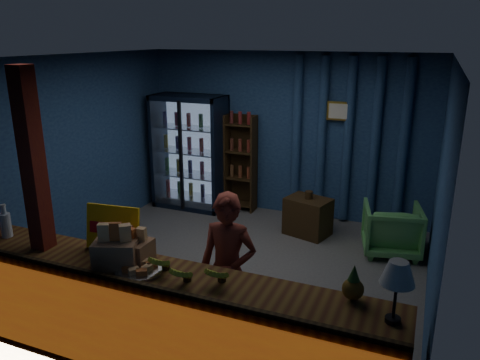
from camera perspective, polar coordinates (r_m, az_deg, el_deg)
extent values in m
plane|color=#515154|center=(6.01, -1.16, -10.80)|extent=(4.60, 4.60, 0.00)
plane|color=navy|center=(7.53, 5.55, 5.47)|extent=(4.60, 0.00, 4.60)
plane|color=navy|center=(3.74, -15.06, -7.52)|extent=(4.60, 0.00, 4.60)
plane|color=navy|center=(6.76, -19.42, 3.20)|extent=(0.00, 4.40, 4.40)
plane|color=navy|center=(5.09, 23.20, -1.67)|extent=(0.00, 4.40, 4.40)
plane|color=#472D19|center=(5.31, -1.33, 14.79)|extent=(4.60, 4.60, 0.00)
cube|color=brown|center=(4.35, -11.72, -15.96)|extent=(4.40, 0.55, 0.95)
cube|color=red|center=(4.15, -14.05, -17.87)|extent=(4.35, 0.02, 0.81)
cube|color=#362611|center=(3.91, -14.41, -11.76)|extent=(4.40, 0.04, 0.04)
cube|color=maroon|center=(4.61, -23.26, -3.57)|extent=(0.16, 0.16, 2.60)
cube|color=black|center=(8.11, -5.23, 3.81)|extent=(1.20, 0.06, 1.90)
cube|color=black|center=(8.17, -9.66, 3.72)|extent=(0.06, 0.60, 1.90)
cube|color=black|center=(7.63, -2.37, 3.00)|extent=(0.06, 0.60, 1.90)
cube|color=black|center=(7.72, -6.35, 9.95)|extent=(1.20, 0.60, 0.08)
cube|color=black|center=(8.15, -5.93, -2.84)|extent=(1.20, 0.60, 0.08)
cube|color=#99B2D8|center=(8.07, -5.39, 3.73)|extent=(1.08, 0.02, 1.74)
cube|color=white|center=(7.65, -7.14, 2.91)|extent=(1.12, 0.02, 1.78)
cube|color=black|center=(7.63, -7.21, 2.87)|extent=(0.05, 0.05, 1.80)
cube|color=silver|center=(8.10, -5.96, -1.98)|extent=(1.08, 0.48, 0.02)
cylinder|color=red|center=(8.28, -8.73, -0.72)|extent=(0.07, 0.07, 0.22)
cylinder|color=#19641E|center=(8.17, -7.38, -0.91)|extent=(0.07, 0.07, 0.22)
cylinder|color=#A59019|center=(8.06, -5.99, -1.11)|extent=(0.07, 0.07, 0.22)
cylinder|color=navy|center=(7.96, -4.56, -1.31)|extent=(0.07, 0.07, 0.22)
cylinder|color=maroon|center=(7.87, -3.10, -1.51)|extent=(0.07, 0.07, 0.22)
cube|color=silver|center=(7.98, -6.05, 0.73)|extent=(1.08, 0.48, 0.02)
cylinder|color=#19641E|center=(8.16, -8.86, 1.95)|extent=(0.07, 0.07, 0.22)
cylinder|color=#A59019|center=(8.05, -7.49, 1.79)|extent=(0.07, 0.07, 0.22)
cylinder|color=navy|center=(7.95, -6.08, 1.63)|extent=(0.07, 0.07, 0.22)
cylinder|color=maroon|center=(7.84, -4.63, 1.46)|extent=(0.07, 0.07, 0.22)
cylinder|color=red|center=(7.75, -3.15, 1.29)|extent=(0.07, 0.07, 0.22)
cube|color=silver|center=(7.88, -6.14, 3.52)|extent=(1.08, 0.48, 0.02)
cylinder|color=#A59019|center=(8.07, -8.99, 4.69)|extent=(0.07, 0.07, 0.22)
cylinder|color=navy|center=(7.96, -7.60, 4.57)|extent=(0.07, 0.07, 0.22)
cylinder|color=maroon|center=(7.85, -6.17, 4.44)|extent=(0.07, 0.07, 0.22)
cylinder|color=red|center=(7.74, -4.70, 4.31)|extent=(0.07, 0.07, 0.22)
cylinder|color=#19641E|center=(7.65, -3.20, 4.18)|extent=(0.07, 0.07, 0.22)
cube|color=silver|center=(7.79, -6.23, 6.38)|extent=(1.08, 0.48, 0.02)
cylinder|color=navy|center=(7.99, -9.12, 7.49)|extent=(0.07, 0.07, 0.22)
cylinder|color=maroon|center=(7.88, -7.71, 7.41)|extent=(0.07, 0.07, 0.22)
cylinder|color=red|center=(7.77, -6.27, 7.32)|extent=(0.07, 0.07, 0.22)
cylinder|color=#19641E|center=(7.66, -4.78, 7.23)|extent=(0.07, 0.07, 0.22)
cylinder|color=#A59019|center=(7.57, -3.25, 7.13)|extent=(0.07, 0.07, 0.22)
cube|color=#362611|center=(7.83, 0.43, 2.25)|extent=(0.50, 0.02, 1.60)
cube|color=#362611|center=(7.80, -1.53, 2.19)|extent=(0.03, 0.28, 1.60)
cube|color=#362611|center=(7.63, 1.70, 1.84)|extent=(0.03, 0.28, 1.60)
cube|color=#362611|center=(7.92, 0.07, -2.87)|extent=(0.46, 0.26, 0.02)
cube|color=#362611|center=(7.78, 0.07, 0.24)|extent=(0.46, 0.26, 0.02)
cube|color=#362611|center=(7.66, 0.07, 3.46)|extent=(0.46, 0.26, 0.02)
cube|color=#362611|center=(7.57, 0.07, 6.77)|extent=(0.46, 0.26, 0.02)
cylinder|color=navy|center=(7.42, 6.89, 5.25)|extent=(0.14, 0.14, 2.50)
cylinder|color=navy|center=(7.32, 9.91, 4.96)|extent=(0.14, 0.14, 2.50)
cylinder|color=navy|center=(7.25, 13.00, 4.65)|extent=(0.14, 0.14, 2.50)
cylinder|color=navy|center=(7.20, 16.13, 4.32)|extent=(0.14, 0.14, 2.50)
cylinder|color=navy|center=(7.17, 19.31, 3.97)|extent=(0.14, 0.14, 2.50)
cube|color=gold|center=(7.16, 11.99, 8.22)|extent=(0.36, 0.03, 0.28)
cube|color=silver|center=(7.14, 11.96, 8.20)|extent=(0.30, 0.01, 0.22)
imported|color=maroon|center=(4.39, -1.49, -11.03)|extent=(0.57, 0.40, 1.49)
imported|color=#53A754|center=(6.61, 18.00, -5.75)|extent=(0.87, 0.88, 0.68)
cube|color=#362611|center=(6.96, 8.27, -4.42)|extent=(0.71, 0.60, 0.56)
cylinder|color=#362611|center=(6.84, 8.39, -1.82)|extent=(0.11, 0.11, 0.11)
cube|color=yellow|center=(4.41, -15.26, -5.66)|extent=(0.53, 0.17, 0.41)
cube|color=red|center=(4.40, -15.42, -5.75)|extent=(0.44, 0.08, 0.10)
cylinder|color=silver|center=(5.08, -26.64, -4.95)|extent=(0.10, 0.10, 0.24)
cylinder|color=silver|center=(5.02, -26.89, -3.19)|extent=(0.05, 0.05, 0.09)
cylinder|color=white|center=(5.01, -26.95, -2.77)|extent=(0.05, 0.05, 0.02)
cube|color=#926546|center=(4.15, -14.77, -8.53)|extent=(0.44, 0.41, 0.23)
cube|color=#F79836|center=(4.09, -16.19, -6.05)|extent=(0.11, 0.09, 0.15)
cube|color=orange|center=(4.07, -14.98, -6.10)|extent=(0.11, 0.09, 0.15)
cube|color=#F79836|center=(4.04, -13.75, -6.15)|extent=(0.11, 0.09, 0.15)
cube|color=#926546|center=(4.19, -12.80, -8.38)|extent=(0.30, 0.24, 0.19)
cube|color=#F79836|center=(4.17, -13.78, -6.25)|extent=(0.08, 0.05, 0.12)
cube|color=orange|center=(4.13, -12.95, -6.43)|extent=(0.08, 0.05, 0.12)
cube|color=#F79836|center=(4.09, -12.10, -6.61)|extent=(0.08, 0.05, 0.12)
cylinder|color=silver|center=(4.05, -12.17, -10.68)|extent=(0.41, 0.41, 0.02)
cube|color=#F79836|center=(3.99, -11.24, -10.50)|extent=(0.09, 0.06, 0.04)
cube|color=orange|center=(4.04, -11.07, -10.10)|extent=(0.11, 0.11, 0.04)
cube|color=#F79836|center=(4.09, -11.56, -9.80)|extent=(0.06, 0.09, 0.04)
cube|color=orange|center=(4.10, -12.41, -9.77)|extent=(0.11, 0.11, 0.04)
cube|color=#F79836|center=(4.07, -13.14, -10.02)|extent=(0.09, 0.06, 0.04)
cube|color=orange|center=(4.02, -13.33, -10.42)|extent=(0.11, 0.11, 0.04)
cube|color=#F79836|center=(3.97, -12.86, -10.73)|extent=(0.06, 0.09, 0.04)
cube|color=orange|center=(3.96, -11.98, -10.77)|extent=(0.11, 0.11, 0.04)
cylinder|color=black|center=(3.50, 18.12, -15.89)|extent=(0.11, 0.11, 0.04)
cylinder|color=black|center=(3.41, 18.38, -13.60)|extent=(0.02, 0.02, 0.32)
cone|color=white|center=(3.32, 18.71, -10.65)|extent=(0.23, 0.23, 0.16)
sphere|color=brown|center=(3.63, 13.60, -12.79)|extent=(0.16, 0.16, 0.16)
cone|color=#28551D|center=(3.57, 13.75, -10.92)|extent=(0.09, 0.09, 0.13)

